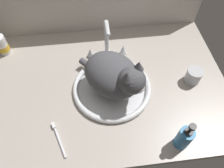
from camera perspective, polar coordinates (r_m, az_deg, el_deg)
name	(u,v)px	position (r cm, az deg, el deg)	size (l,w,h in cm)	color
countertop	(103,86)	(100.44, -2.51, -0.49)	(117.22, 77.27, 3.00)	#ADA399
backsplash_wall	(94,2)	(116.11, -4.87, 21.29)	(117.22, 2.40, 39.96)	beige
sink_basin	(112,88)	(96.59, 0.00, -0.97)	(36.16, 36.16, 2.60)	white
faucet	(107,44)	(104.26, -1.41, 10.91)	(20.14, 10.82, 21.98)	silver
cat	(115,76)	(87.30, 0.92, 2.16)	(32.08, 33.01, 21.77)	#4C4C51
metal_jar	(194,76)	(104.56, 21.31, 2.11)	(7.27, 7.27, 7.25)	#B2B5BA
pill_bottle	(2,46)	(122.36, -27.74, 9.25)	(5.96, 5.96, 10.46)	white
soap_pump_bottle	(184,138)	(84.73, 19.05, -13.64)	(5.53, 5.53, 16.59)	teal
toothbrush	(59,139)	(88.55, -14.32, -14.23)	(6.36, 15.14, 1.70)	silver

